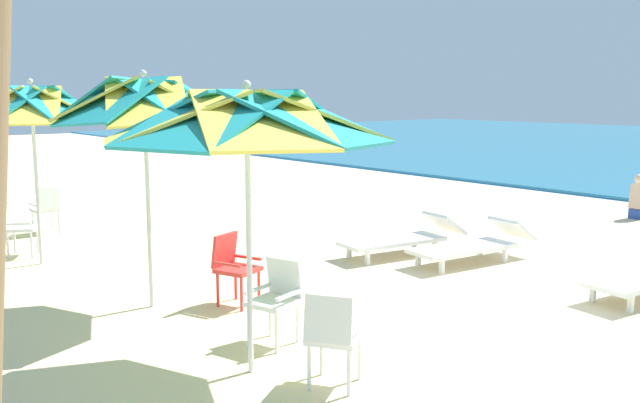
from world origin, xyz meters
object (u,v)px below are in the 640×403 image
Objects in this scene: plastic_chair_0 at (333,333)px; plastic_chair_7 at (46,207)px; plastic_chair_2 at (233,264)px; beach_umbrella_2 at (32,106)px; plastic_chair_4 at (17,225)px; sun_lounger_2 at (403,238)px; sun_lounger_1 at (472,244)px; plastic_chair_1 at (277,296)px; beach_umbrella_1 at (144,103)px; beach_umbrella_0 at (247,119)px.

plastic_chair_7 is (-8.38, 0.29, 0.00)m from plastic_chair_0.
plastic_chair_2 is 5.79m from plastic_chair_7.
beach_umbrella_2 is 2.00m from plastic_chair_4.
plastic_chair_2 and plastic_chair_7 have the same top height.
beach_umbrella_2 reaches higher than plastic_chair_7.
plastic_chair_7 is 6.50m from sun_lounger_2.
plastic_chair_4 is at bearing -132.88° from sun_lounger_1.
sun_lounger_1 is (-2.09, 4.55, -0.22)m from plastic_chair_0.
plastic_chair_4 is 1.74m from plastic_chair_7.
plastic_chair_1 is 2.76m from beach_umbrella_1.
beach_umbrella_2 is 3.18× the size of plastic_chair_7.
plastic_chair_0 is 1.00× the size of plastic_chair_1.
beach_umbrella_2 reaches higher than plastic_chair_0.
plastic_chair_1 is 7.16m from plastic_chair_7.
beach_umbrella_2 reaches higher than beach_umbrella_0.
plastic_chair_4 is 0.39× the size of sun_lounger_2.
beach_umbrella_1 is 4.78m from sun_lounger_2.
plastic_chair_7 is at bearing 148.01° from plastic_chair_4.
plastic_chair_1 is 1.00× the size of plastic_chair_2.
beach_umbrella_2 is at bearing 7.84° from plastic_chair_4.
sun_lounger_1 is (4.81, 5.18, -0.22)m from plastic_chair_4.
plastic_chair_4 is at bearing -177.36° from beach_umbrella_0.
beach_umbrella_0 is at bearing -62.06° from sun_lounger_2.
plastic_chair_2 reaches higher than sun_lounger_1.
beach_umbrella_1 is 5.60m from plastic_chair_7.
plastic_chair_7 is at bearing 179.96° from plastic_chair_1.
sun_lounger_2 is at bearing 117.94° from beach_umbrella_0.
beach_umbrella_2 is at bearing -173.37° from beach_umbrella_1.
plastic_chair_4 is 1.00× the size of plastic_chair_7.
plastic_chair_7 reaches higher than sun_lounger_2.
plastic_chair_1 is at bearing 9.16° from plastic_chair_4.
beach_umbrella_1 is at bearing -102.55° from sun_lounger_1.
plastic_chair_1 is at bearing -14.20° from plastic_chair_2.
beach_umbrella_0 is 5.47m from sun_lounger_1.
beach_umbrella_1 is (-3.14, -0.18, 1.92)m from plastic_chair_0.
beach_umbrella_1 reaches higher than plastic_chair_2.
plastic_chair_1 is 5.76m from plastic_chair_4.
sun_lounger_2 is at bearing -155.90° from sun_lounger_1.
plastic_chair_1 is 4.36m from sun_lounger_1.
plastic_chair_7 is at bearing -145.89° from sun_lounger_1.
beach_umbrella_2 is (-3.54, -1.16, 1.85)m from plastic_chair_2.
plastic_chair_2 is at bearing -81.64° from sun_lounger_2.
plastic_chair_0 reaches higher than sun_lounger_1.
plastic_chair_1 reaches higher than sun_lounger_2.
beach_umbrella_2 reaches higher than plastic_chair_2.
beach_umbrella_0 reaches higher than plastic_chair_4.
beach_umbrella_1 is at bearing -176.78° from plastic_chair_0.
plastic_chair_0 and plastic_chair_7 have the same top height.
sun_lounger_1 is at bearing 47.12° from plastic_chair_4.
beach_umbrella_2 is (-6.14, -0.53, 1.85)m from plastic_chair_0.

